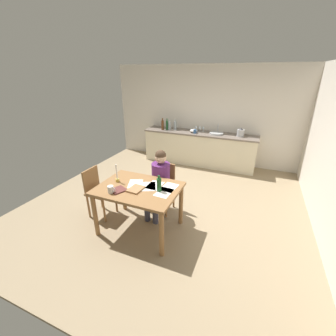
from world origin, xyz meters
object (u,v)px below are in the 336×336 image
chair_side_empty (98,190)px  book_cookery (136,189)px  book_magazine (118,190)px  wine_glass_back_left (196,127)px  teacup_on_counter (195,131)px  stovetop_kettle (241,133)px  bottle_wine_red (169,126)px  dining_table (139,194)px  chair_at_table (163,185)px  bottle_sauce (175,126)px  wine_bottle_on_table (159,185)px  candlestick (117,177)px  wine_glass_near_sink (203,127)px  coffee_mug (111,189)px  person_seated (159,179)px  wine_glass_by_kettle (200,127)px  mixing_bowl (194,131)px  bottle_oil (163,125)px  bottle_vinegar (167,125)px  sink_unit (216,133)px

chair_side_empty → book_cookery: bearing=-11.0°
book_magazine → wine_glass_back_left: wine_glass_back_left is taller
book_magazine → teacup_on_counter: 3.21m
stovetop_kettle → bottle_wine_red: bearing=-177.8°
bottle_wine_red → stovetop_kettle: size_ratio=1.27×
dining_table → chair_at_table: 0.72m
dining_table → bottle_sauce: bottle_sauce is taller
chair_at_table → wine_bottle_on_table: 0.81m
candlestick → teacup_on_counter: (0.42, 2.96, 0.09)m
wine_glass_near_sink → wine_bottle_on_table: bearing=-87.0°
chair_at_table → coffee_mug: (-0.39, -0.99, 0.33)m
person_seated → book_cookery: size_ratio=4.86×
wine_glass_back_left → teacup_on_counter: size_ratio=1.29×
wine_glass_near_sink → teacup_on_counter: size_ratio=1.29×
book_cookery → bottle_wine_red: size_ratio=0.88×
chair_at_table → wine_glass_by_kettle: bearing=90.8°
bottle_sauce → mixing_bowl: (0.56, -0.08, -0.07)m
wine_bottle_on_table → wine_glass_near_sink: 3.28m
wine_glass_back_left → candlestick: bearing=-96.3°
wine_glass_by_kettle → wine_glass_back_left: size_ratio=1.00×
mixing_bowl → stovetop_kettle: 1.21m
chair_side_empty → wine_bottle_on_table: 1.29m
wine_glass_near_sink → wine_glass_by_kettle: 0.10m
bottle_wine_red → person_seated: bearing=-71.6°
chair_side_empty → bottle_oil: (-0.06, 2.96, 0.54)m
bottle_wine_red → wine_glass_back_left: (0.70, 0.22, -0.01)m
bottle_sauce → mixing_bowl: bottle_sauce is taller
bottle_vinegar → wine_glass_by_kettle: 0.91m
chair_at_table → bottle_wine_red: 2.58m
person_seated → wine_bottle_on_table: (0.24, -0.53, 0.20)m
person_seated → chair_side_empty: (-0.98, -0.46, -0.19)m
person_seated → stovetop_kettle: bearing=67.7°
bottle_oil → coffee_mug: bearing=-78.8°
mixing_bowl → wine_glass_back_left: 0.23m
stovetop_kettle → chair_side_empty: bearing=-123.8°
wine_bottle_on_table → bottle_sauce: 3.28m
bottle_oil → teacup_on_counter: bottle_oil is taller
chair_at_table → coffee_mug: bearing=-111.3°
coffee_mug → book_cookery: coffee_mug is taller
person_seated → teacup_on_counter: 2.47m
person_seated → wine_glass_back_left: (-0.14, 2.75, 0.33)m
person_seated → wine_bottle_on_table: 0.61m
candlestick → chair_at_table: bearing=52.3°
book_magazine → bottle_vinegar: bearing=125.8°
chair_at_table → chair_side_empty: size_ratio=1.01×
coffee_mug → bottle_vinegar: 3.43m
person_seated → sink_unit: person_seated is taller
bottle_vinegar → sink_unit: bearing=2.8°
coffee_mug → mixing_bowl: 3.38m
chair_at_table → wine_glass_by_kettle: wine_glass_by_kettle is taller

